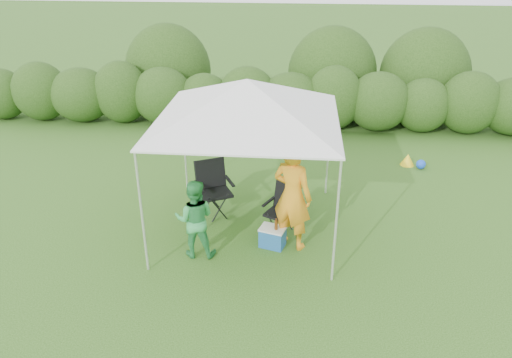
# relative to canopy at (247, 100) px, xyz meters

# --- Properties ---
(ground) EXTENTS (70.00, 70.00, 0.00)m
(ground) POSITION_rel_canopy_xyz_m (0.00, -0.50, -2.46)
(ground) COLOR #396520
(hedge) EXTENTS (17.32, 1.53, 1.80)m
(hedge) POSITION_rel_canopy_xyz_m (0.11, 5.50, -1.63)
(hedge) COLOR #2B4B17
(hedge) RESTS_ON ground
(canopy) EXTENTS (3.10, 3.10, 2.83)m
(canopy) POSITION_rel_canopy_xyz_m (0.00, 0.00, 0.00)
(canopy) COLOR silver
(canopy) RESTS_ON ground
(chair_right) EXTENTS (0.70, 0.69, 0.92)m
(chair_right) POSITION_rel_canopy_xyz_m (0.66, -0.10, -1.94)
(chair_right) COLOR black
(chair_right) RESTS_ON ground
(chair_left) EXTENTS (0.82, 0.80, 1.07)m
(chair_left) POSITION_rel_canopy_xyz_m (-0.73, 0.48, -1.86)
(chair_left) COLOR black
(chair_left) RESTS_ON ground
(man) EXTENTS (0.85, 0.74, 1.95)m
(man) POSITION_rel_canopy_xyz_m (0.82, -0.55, -1.49)
(man) COLOR orange
(man) RESTS_ON ground
(woman) EXTENTS (0.71, 0.57, 1.40)m
(woman) POSITION_rel_canopy_xyz_m (-0.79, -0.98, -1.76)
(woman) COLOR green
(woman) RESTS_ON ground
(cooler) EXTENTS (0.51, 0.43, 0.37)m
(cooler) POSITION_rel_canopy_xyz_m (0.50, -0.62, -2.28)
(cooler) COLOR #21599A
(cooler) RESTS_ON ground
(bottle) EXTENTS (0.06, 0.06, 0.22)m
(bottle) POSITION_rel_canopy_xyz_m (0.56, -0.66, -1.99)
(bottle) COLOR #592D0C
(bottle) RESTS_ON cooler
(lawn_toy) EXTENTS (0.55, 0.46, 0.28)m
(lawn_toy) POSITION_rel_canopy_xyz_m (3.57, 3.08, -2.33)
(lawn_toy) COLOR yellow
(lawn_toy) RESTS_ON ground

